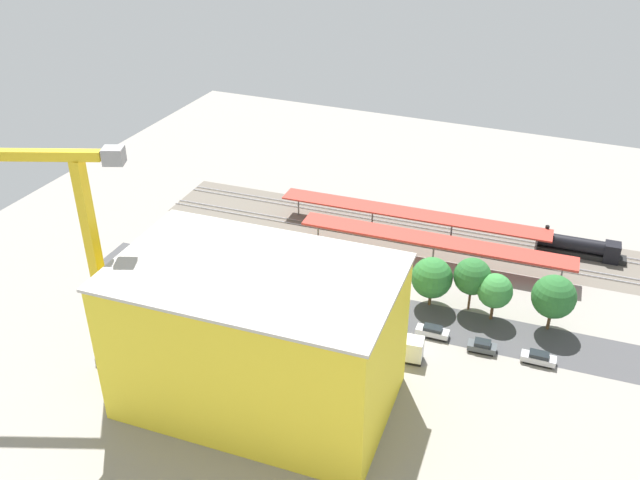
% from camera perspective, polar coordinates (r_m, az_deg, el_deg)
% --- Properties ---
extents(ground_plane, '(159.88, 159.88, 0.00)m').
position_cam_1_polar(ground_plane, '(110.75, 6.29, -4.40)').
color(ground_plane, gray).
rests_on(ground_plane, ground).
extents(rail_bed, '(100.48, 19.18, 0.01)m').
position_cam_1_polar(rail_bed, '(127.24, 8.90, 0.30)').
color(rail_bed, '#665E54').
rests_on(rail_bed, ground).
extents(street_asphalt, '(100.23, 13.41, 0.01)m').
position_cam_1_polar(street_asphalt, '(106.42, 5.42, -5.95)').
color(street_asphalt, '#424244').
rests_on(street_asphalt, ground).
extents(track_rails, '(99.84, 12.75, 0.12)m').
position_cam_1_polar(track_rails, '(127.15, 8.91, 0.37)').
color(track_rails, '#9E9EA8').
rests_on(track_rails, ground).
extents(platform_canopy_near, '(46.76, 6.48, 4.27)m').
position_cam_1_polar(platform_canopy_near, '(117.87, 9.46, -0.05)').
color(platform_canopy_near, '#B73328').
rests_on(platform_canopy_near, ground).
extents(platform_canopy_far, '(49.30, 6.66, 4.35)m').
position_cam_1_polar(platform_canopy_far, '(125.67, 7.62, 2.16)').
color(platform_canopy_far, '#B73328').
rests_on(platform_canopy_far, ground).
extents(locomotive, '(15.18, 3.13, 4.82)m').
position_cam_1_polar(locomotive, '(127.22, 20.85, -0.59)').
color(locomotive, black).
rests_on(locomotive, ground).
extents(parked_car_0, '(4.75, 1.89, 1.70)m').
position_cam_1_polar(parked_car_0, '(100.65, 17.63, -9.32)').
color(parked_car_0, black).
rests_on(parked_car_0, ground).
extents(parked_car_1, '(4.13, 2.12, 1.68)m').
position_cam_1_polar(parked_car_1, '(100.69, 13.27, -8.59)').
color(parked_car_1, black).
rests_on(parked_car_1, ground).
extents(parked_car_2, '(4.81, 1.84, 1.65)m').
position_cam_1_polar(parked_car_2, '(102.07, 9.29, -7.50)').
color(parked_car_2, black).
rests_on(parked_car_2, ground).
extents(parked_car_3, '(4.57, 2.13, 1.68)m').
position_cam_1_polar(parked_car_3, '(103.15, 5.82, -6.76)').
color(parked_car_3, black).
rests_on(parked_car_3, ground).
extents(parked_car_4, '(4.15, 1.92, 1.79)m').
position_cam_1_polar(parked_car_4, '(105.51, 1.62, -5.63)').
color(parked_car_4, black).
rests_on(parked_car_4, ground).
extents(parked_car_5, '(4.60, 1.98, 1.69)m').
position_cam_1_polar(parked_car_5, '(107.66, -1.81, -4.85)').
color(parked_car_5, black).
rests_on(parked_car_5, ground).
extents(construction_building, '(33.88, 21.29, 19.06)m').
position_cam_1_polar(construction_building, '(85.52, -5.19, -8.16)').
color(construction_building, yellow).
rests_on(construction_building, ground).
extents(construction_roof_slab, '(34.51, 21.91, 0.40)m').
position_cam_1_polar(construction_roof_slab, '(79.91, -5.50, -2.66)').
color(construction_roof_slab, '#B7B2A8').
rests_on(construction_roof_slab, construction_building).
extents(tower_crane, '(25.32, 11.07, 31.72)m').
position_cam_1_polar(tower_crane, '(91.30, -19.67, -0.19)').
color(tower_crane, gray).
rests_on(tower_crane, ground).
extents(box_truck_0, '(9.09, 3.51, 3.54)m').
position_cam_1_polar(box_truck_0, '(97.01, 6.00, -8.77)').
color(box_truck_0, black).
rests_on(box_truck_0, ground).
extents(box_truck_1, '(9.84, 2.96, 3.50)m').
position_cam_1_polar(box_truck_1, '(101.09, -1.39, -6.78)').
color(box_truck_1, black).
rests_on(box_truck_1, ground).
extents(box_truck_2, '(8.79, 2.40, 3.28)m').
position_cam_1_polar(box_truck_2, '(106.08, -6.96, -5.10)').
color(box_truck_2, black).
rests_on(box_truck_2, ground).
extents(street_tree_0, '(5.23, 5.23, 7.66)m').
position_cam_1_polar(street_tree_0, '(104.90, 14.28, -4.11)').
color(street_tree_0, brown).
rests_on(street_tree_0, ground).
extents(street_tree_1, '(5.67, 5.67, 8.80)m').
position_cam_1_polar(street_tree_1, '(105.75, 12.51, -2.96)').
color(street_tree_1, brown).
rests_on(street_tree_1, ground).
extents(street_tree_2, '(6.39, 6.39, 8.90)m').
position_cam_1_polar(street_tree_2, '(104.82, 18.79, -4.47)').
color(street_tree_2, brown).
rests_on(street_tree_2, ground).
extents(street_tree_3, '(6.34, 6.34, 8.13)m').
position_cam_1_polar(street_tree_3, '(106.15, 9.25, -3.10)').
color(street_tree_3, brown).
rests_on(street_tree_3, ground).
extents(traffic_light, '(0.50, 0.36, 6.72)m').
position_cam_1_polar(traffic_light, '(111.23, -0.21, -1.31)').
color(traffic_light, '#333333').
rests_on(traffic_light, ground).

